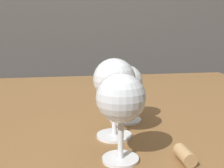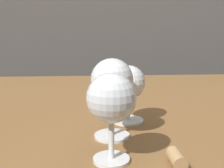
# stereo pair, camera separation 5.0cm
# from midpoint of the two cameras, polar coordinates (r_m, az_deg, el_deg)

# --- Properties ---
(dining_table) EXTENTS (1.38, 0.90, 0.78)m
(dining_table) POSITION_cam_midpoint_polar(r_m,az_deg,el_deg) (0.78, -5.65, -10.82)
(dining_table) COLOR brown
(dining_table) RESTS_ON ground_plane
(wine_glass_port) EXTENTS (0.07, 0.07, 0.14)m
(wine_glass_port) POSITION_cam_midpoint_polar(r_m,az_deg,el_deg) (0.41, 3.38, -3.45)
(wine_glass_port) COLOR white
(wine_glass_port) RESTS_ON dining_table
(wine_glass_chardonnay) EXTENTS (0.08, 0.08, 0.15)m
(wine_glass_chardonnay) POSITION_cam_midpoint_polar(r_m,az_deg,el_deg) (0.50, 2.87, 0.48)
(wine_glass_chardonnay) COLOR white
(wine_glass_chardonnay) RESTS_ON dining_table
(wine_glass_merlot) EXTENTS (0.07, 0.07, 0.12)m
(wine_glass_merlot) POSITION_cam_midpoint_polar(r_m,az_deg,el_deg) (0.59, 5.82, -0.14)
(wine_glass_merlot) COLOR white
(wine_glass_merlot) RESTS_ON dining_table
(cork) EXTENTS (0.02, 0.04, 0.02)m
(cork) POSITION_cam_midpoint_polar(r_m,az_deg,el_deg) (0.44, 16.44, -14.53)
(cork) COLOR tan
(cork) RESTS_ON dining_table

